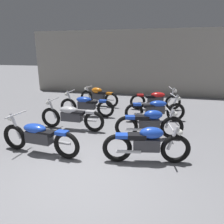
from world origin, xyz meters
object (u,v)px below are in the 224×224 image
at_px(motorcycle_left_row_2, 86,105).
at_px(motorcycle_right_row_0, 147,144).
at_px(motorcycle_right_row_1, 150,123).
at_px(motorcycle_right_row_3, 156,99).
at_px(motorcycle_left_row_1, 71,116).
at_px(motorcycle_right_row_2, 155,109).
at_px(motorcycle_left_row_3, 99,96).
at_px(motorcycle_left_row_0, 39,136).

distance_m(motorcycle_left_row_2, motorcycle_right_row_0, 3.94).
distance_m(motorcycle_right_row_1, motorcycle_right_row_3, 3.20).
height_order(motorcycle_left_row_1, motorcycle_right_row_1, motorcycle_left_row_1).
bearing_deg(motorcycle_right_row_2, motorcycle_left_row_2, 179.65).
bearing_deg(motorcycle_left_row_1, motorcycle_right_row_0, -31.40).
bearing_deg(motorcycle_left_row_3, motorcycle_left_row_1, -89.00).
xyz_separation_m(motorcycle_left_row_0, motorcycle_left_row_2, (0.03, 3.20, 0.00)).
distance_m(motorcycle_left_row_1, motorcycle_right_row_1, 2.48).
xyz_separation_m(motorcycle_left_row_0, motorcycle_right_row_1, (2.55, 1.59, 0.01)).
height_order(motorcycle_left_row_2, motorcycle_right_row_1, motorcycle_left_row_2).
bearing_deg(motorcycle_right_row_2, motorcycle_left_row_3, 147.73).
distance_m(motorcycle_left_row_0, motorcycle_left_row_3, 4.85).
xyz_separation_m(motorcycle_left_row_3, motorcycle_right_row_1, (2.53, -3.26, 0.00)).
distance_m(motorcycle_left_row_0, motorcycle_left_row_2, 3.20).
bearing_deg(motorcycle_right_row_3, motorcycle_right_row_1, -90.82).
distance_m(motorcycle_left_row_0, motorcycle_right_row_0, 2.59).
xyz_separation_m(motorcycle_left_row_1, motorcycle_right_row_1, (2.48, -0.14, 0.01)).
bearing_deg(motorcycle_right_row_1, motorcycle_right_row_3, 89.18).
xyz_separation_m(motorcycle_left_row_2, motorcycle_right_row_3, (2.57, 1.58, 0.00)).
bearing_deg(motorcycle_left_row_0, motorcycle_left_row_1, 87.47).
height_order(motorcycle_left_row_1, motorcycle_right_row_3, same).
distance_m(motorcycle_left_row_0, motorcycle_right_row_3, 5.44).
distance_m(motorcycle_right_row_2, motorcycle_right_row_3, 1.60).
bearing_deg(motorcycle_left_row_3, motorcycle_right_row_1, -52.19).
distance_m(motorcycle_right_row_0, motorcycle_right_row_1, 1.39).
relative_size(motorcycle_left_row_0, motorcycle_left_row_2, 1.00).
bearing_deg(motorcycle_left_row_0, motorcycle_right_row_1, 31.87).
bearing_deg(motorcycle_left_row_3, motorcycle_right_row_3, -1.46).
relative_size(motorcycle_left_row_1, motorcycle_right_row_3, 1.01).
relative_size(motorcycle_left_row_2, motorcycle_left_row_3, 1.12).
height_order(motorcycle_left_row_0, motorcycle_right_row_1, motorcycle_left_row_0).
relative_size(motorcycle_left_row_1, motorcycle_left_row_3, 1.12).
height_order(motorcycle_left_row_0, motorcycle_right_row_3, same).
height_order(motorcycle_left_row_0, motorcycle_right_row_2, same).
xyz_separation_m(motorcycle_right_row_1, motorcycle_right_row_2, (0.10, 1.60, -0.01)).
height_order(motorcycle_left_row_0, motorcycle_left_row_3, motorcycle_left_row_0).
relative_size(motorcycle_left_row_0, motorcycle_left_row_3, 1.12).
bearing_deg(motorcycle_left_row_2, motorcycle_right_row_1, -32.67).
bearing_deg(motorcycle_left_row_0, motorcycle_right_row_2, 50.25).
xyz_separation_m(motorcycle_left_row_0, motorcycle_right_row_3, (2.60, 4.78, 0.00)).
bearing_deg(motorcycle_right_row_2, motorcycle_right_row_1, -93.54).
xyz_separation_m(motorcycle_left_row_0, motorcycle_left_row_3, (0.02, 4.85, 0.01)).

